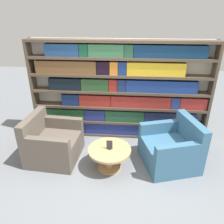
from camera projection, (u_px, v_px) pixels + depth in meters
name	position (u px, v px, depth m)	size (l,w,h in m)	color
ground_plane	(114.00, 178.00, 3.57)	(14.00, 14.00, 0.00)	slate
bookshelf	(120.00, 92.00, 4.40)	(3.57, 0.30, 2.00)	silver
armchair_left	(52.00, 144.00, 3.95)	(0.92, 0.93, 0.83)	brown
armchair_right	(171.00, 149.00, 3.79)	(1.07, 1.08, 0.83)	#386684
coffee_table	(110.00, 154.00, 3.68)	(0.72, 0.72, 0.39)	tan
table_sign	(109.00, 145.00, 3.60)	(0.10, 0.06, 0.16)	black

